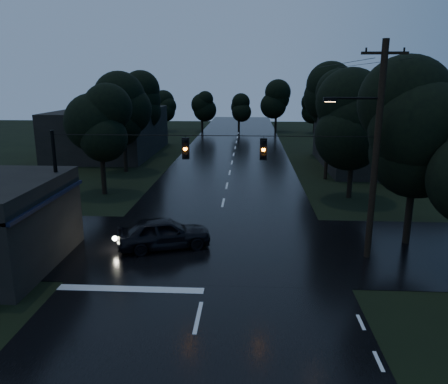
# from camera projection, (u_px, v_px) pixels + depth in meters

# --- Properties ---
(main_road) EXTENTS (12.00, 120.00, 0.02)m
(main_road) POSITION_uv_depth(u_px,v_px,m) (230.00, 173.00, 39.83)
(main_road) COLOR black
(main_road) RESTS_ON ground
(cross_street) EXTENTS (60.00, 9.00, 0.02)m
(cross_street) POSITION_uv_depth(u_px,v_px,m) (214.00, 246.00, 22.44)
(cross_street) COLOR black
(cross_street) RESTS_ON ground
(building_far_right) EXTENTS (10.00, 14.00, 4.40)m
(building_far_right) POSITION_uv_depth(u_px,v_px,m) (375.00, 144.00, 42.36)
(building_far_right) COLOR black
(building_far_right) RESTS_ON ground
(building_far_left) EXTENTS (10.00, 16.00, 5.00)m
(building_far_left) POSITION_uv_depth(u_px,v_px,m) (111.00, 132.00, 49.65)
(building_far_left) COLOR black
(building_far_left) RESTS_ON ground
(utility_pole_main) EXTENTS (3.50, 0.30, 10.00)m
(utility_pole_main) POSITION_uv_depth(u_px,v_px,m) (374.00, 149.00, 19.74)
(utility_pole_main) COLOR black
(utility_pole_main) RESTS_ON ground
(utility_pole_far) EXTENTS (2.00, 0.30, 7.50)m
(utility_pole_far) POSITION_uv_depth(u_px,v_px,m) (328.00, 134.00, 36.46)
(utility_pole_far) COLOR black
(utility_pole_far) RESTS_ON ground
(anchor_pole_left) EXTENTS (0.18, 0.18, 6.00)m
(anchor_pole_left) POSITION_uv_depth(u_px,v_px,m) (58.00, 192.00, 21.14)
(anchor_pole_left) COLOR black
(anchor_pole_left) RESTS_ON ground
(span_signals) EXTENTS (15.00, 0.37, 1.12)m
(span_signals) POSITION_uv_depth(u_px,v_px,m) (223.00, 148.00, 20.12)
(span_signals) COLOR black
(span_signals) RESTS_ON ground
(tree_corner_near) EXTENTS (4.48, 4.48, 9.44)m
(tree_corner_near) POSITION_uv_depth(u_px,v_px,m) (418.00, 128.00, 21.34)
(tree_corner_near) COLOR black
(tree_corner_near) RESTS_ON ground
(tree_left_a) EXTENTS (3.92, 3.92, 8.26)m
(tree_left_a) POSITION_uv_depth(u_px,v_px,m) (100.00, 123.00, 31.29)
(tree_left_a) COLOR black
(tree_left_a) RESTS_ON ground
(tree_left_b) EXTENTS (4.20, 4.20, 8.85)m
(tree_left_b) POSITION_uv_depth(u_px,v_px,m) (123.00, 110.00, 38.96)
(tree_left_b) COLOR black
(tree_left_b) RESTS_ON ground
(tree_left_c) EXTENTS (4.48, 4.48, 9.44)m
(tree_left_c) POSITION_uv_depth(u_px,v_px,m) (143.00, 100.00, 48.56)
(tree_left_c) COLOR black
(tree_left_c) RESTS_ON ground
(tree_right_a) EXTENTS (4.20, 4.20, 8.85)m
(tree_right_a) POSITION_uv_depth(u_px,v_px,m) (354.00, 119.00, 30.18)
(tree_right_a) COLOR black
(tree_right_a) RESTS_ON ground
(tree_right_b) EXTENTS (4.48, 4.48, 9.44)m
(tree_right_b) POSITION_uv_depth(u_px,v_px,m) (340.00, 107.00, 37.79)
(tree_right_b) COLOR black
(tree_right_b) RESTS_ON ground
(tree_right_c) EXTENTS (4.76, 4.76, 10.03)m
(tree_right_c) POSITION_uv_depth(u_px,v_px,m) (328.00, 97.00, 47.32)
(tree_right_c) COLOR black
(tree_right_c) RESTS_ON ground
(car) EXTENTS (5.02, 3.28, 1.59)m
(car) POSITION_uv_depth(u_px,v_px,m) (164.00, 233.00, 22.01)
(car) COLOR black
(car) RESTS_ON ground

